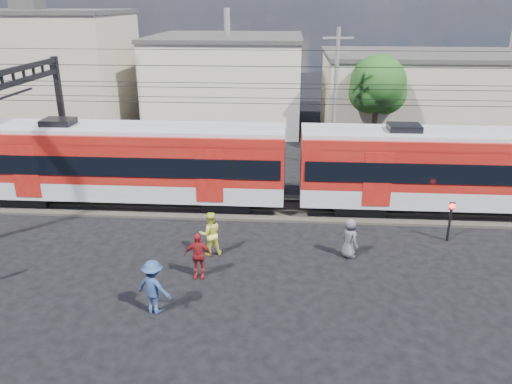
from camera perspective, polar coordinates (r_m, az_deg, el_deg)
ground at (r=18.65m, az=-7.07°, el=-11.23°), size 120.00×120.00×0.00m
track_bed at (r=25.65m, az=-3.79°, el=-1.61°), size 70.00×3.40×0.12m
rail_near at (r=24.92m, az=-4.02°, el=-2.01°), size 70.00×0.12×0.12m
rail_far at (r=26.29m, az=-3.58°, el=-0.74°), size 70.00×0.12×0.12m
commuter_train at (r=25.89m, az=-14.25°, el=3.51°), size 50.30×3.08×4.17m
catenary at (r=26.77m, az=-22.99°, el=9.11°), size 70.00×9.30×7.52m
building_west at (r=44.70m, az=-23.70°, el=12.55°), size 14.28×10.20×9.30m
building_midwest at (r=43.24m, az=-3.21°, el=12.66°), size 12.24×12.24×7.30m
building_mideast at (r=41.42m, az=19.19°, el=10.48°), size 16.32×10.20×6.30m
utility_pole_mid at (r=31.04m, az=9.02°, el=10.79°), size 1.80×0.24×8.50m
tree_near at (r=34.45m, az=14.02°, el=11.64°), size 3.82×3.64×6.72m
pedestrian_b at (r=20.69m, az=-5.25°, el=-4.74°), size 1.10×0.97×1.88m
pedestrian_c at (r=17.27m, az=-11.64°, el=-10.60°), size 1.43×1.12×1.94m
pedestrian_d at (r=19.08m, az=-6.66°, el=-7.24°), size 1.09×0.48×1.83m
pedestrian_e at (r=20.79m, az=10.63°, el=-5.21°), size 0.90×0.98×1.69m
crossing_signal at (r=23.19m, az=21.37°, el=-2.39°), size 0.26×0.26×1.82m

